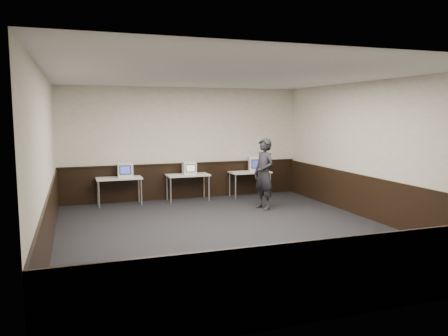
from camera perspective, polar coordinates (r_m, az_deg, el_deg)
The scene contains 18 objects.
floor at distance 9.14m, azimuth 0.92°, elevation -8.45°, with size 8.00×8.00×0.00m, color black.
ceiling at distance 8.84m, azimuth 0.96°, elevation 11.96°, with size 8.00×8.00×0.00m, color white.
back_wall at distance 12.67m, azimuth -5.24°, elevation 3.22°, with size 7.00×7.00×0.00m, color beige.
front_wall at distance 5.29m, azimuth 15.84°, elevation -2.41°, with size 7.00×7.00×0.00m, color beige.
left_wall at distance 8.34m, azimuth -22.32°, elevation 0.72°, with size 8.00×8.00×0.00m, color beige.
right_wall at distance 10.56m, azimuth 19.12°, elevation 2.09°, with size 8.00×8.00×0.00m, color beige.
wainscot_back at distance 12.77m, azimuth -5.16°, elevation -1.72°, with size 6.98×0.04×1.00m, color black.
wainscot_front at distance 5.59m, azimuth 15.33°, elevation -13.57°, with size 6.98×0.04×1.00m, color black.
wainscot_left at distance 8.52m, azimuth -21.83°, elevation -6.65°, with size 0.04×7.98×1.00m, color black.
wainscot_right at distance 10.69m, azimuth 18.79°, elevation -3.80°, with size 0.04×7.98×1.00m, color black.
wainscot_rail at distance 12.68m, azimuth -5.16°, elevation 0.59°, with size 6.98×0.06×0.04m, color black.
desk_left at distance 12.06m, azimuth -13.53°, elevation -1.55°, with size 1.20×0.60×0.75m.
desk_center at distance 12.38m, azimuth -4.75°, elevation -1.16°, with size 1.20×0.60×0.75m.
desk_right at distance 12.97m, azimuth 3.42°, elevation -0.77°, with size 1.20×0.60×0.75m.
emac_left at distance 12.06m, azimuth -12.72°, elevation -0.22°, with size 0.46×0.48×0.40m.
emac_center at distance 12.34m, azimuth -4.56°, elevation -0.01°, with size 0.37×0.40×0.36m.
emac_right at distance 13.00m, azimuth 4.22°, elevation 0.55°, with size 0.55×0.57×0.44m.
person at distance 11.26m, azimuth 5.24°, elevation -0.76°, with size 0.67×0.44×1.83m, color black.
Camera 1 is at (-2.99, -8.28, 2.45)m, focal length 35.00 mm.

